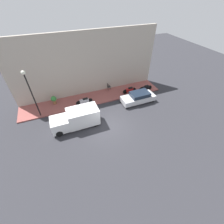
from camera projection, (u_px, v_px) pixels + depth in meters
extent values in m
plane|color=#2D2D33|center=(109.00, 127.00, 15.46)|extent=(60.00, 60.00, 0.00)
cube|color=#934C47|center=(94.00, 98.00, 19.24)|extent=(2.86, 17.73, 0.14)
cube|color=#B2A899|center=(88.00, 65.00, 17.91)|extent=(0.30, 17.73, 7.64)
cube|color=silver|center=(138.00, 98.00, 18.44)|extent=(1.69, 4.15, 0.65)
cube|color=#192333|center=(140.00, 94.00, 18.14)|extent=(1.49, 2.28, 0.45)
cylinder|color=black|center=(129.00, 106.00, 17.60)|extent=(0.20, 0.64, 0.64)
cylinder|color=black|center=(123.00, 99.00, 18.62)|extent=(0.20, 0.64, 0.64)
cylinder|color=black|center=(152.00, 100.00, 18.50)|extent=(0.20, 0.64, 0.64)
cylinder|color=black|center=(146.00, 94.00, 19.52)|extent=(0.20, 0.64, 0.64)
cube|color=white|center=(83.00, 116.00, 15.12)|extent=(1.81, 3.06, 1.75)
cube|color=white|center=(60.00, 124.00, 14.63)|extent=(1.72, 1.65, 1.22)
cube|color=#192333|center=(56.00, 122.00, 14.34)|extent=(1.54, 0.91, 0.49)
cylinder|color=black|center=(59.00, 133.00, 14.31)|extent=(0.22, 0.66, 0.66)
cylinder|color=black|center=(58.00, 123.00, 15.41)|extent=(0.22, 0.66, 0.66)
cylinder|color=black|center=(95.00, 124.00, 15.31)|extent=(0.22, 0.66, 0.66)
cylinder|color=black|center=(91.00, 114.00, 16.40)|extent=(0.22, 0.66, 0.66)
cube|color=black|center=(145.00, 88.00, 20.16)|extent=(0.30, 1.03, 0.36)
cube|color=black|center=(147.00, 86.00, 20.04)|extent=(0.27, 0.56, 0.12)
cylinder|color=black|center=(141.00, 90.00, 20.06)|extent=(0.10, 0.62, 0.62)
cylinder|color=black|center=(149.00, 88.00, 20.43)|extent=(0.10, 0.62, 0.62)
cube|color=#B7B7BF|center=(84.00, 101.00, 17.81)|extent=(0.30, 1.08, 0.43)
cube|color=black|center=(85.00, 99.00, 17.67)|extent=(0.27, 0.59, 0.12)
cylinder|color=black|center=(79.00, 103.00, 17.72)|extent=(0.10, 0.65, 0.65)
cylinder|color=black|center=(90.00, 101.00, 18.11)|extent=(0.10, 0.65, 0.65)
cube|color=#B21E1E|center=(129.00, 90.00, 19.73)|extent=(0.30, 1.00, 0.40)
cube|color=black|center=(130.00, 88.00, 19.60)|extent=(0.27, 0.55, 0.12)
cylinder|color=black|center=(125.00, 92.00, 19.65)|extent=(0.10, 0.62, 0.62)
cylinder|color=black|center=(134.00, 90.00, 20.00)|extent=(0.10, 0.62, 0.62)
cylinder|color=black|center=(33.00, 97.00, 15.01)|extent=(0.12, 0.12, 4.95)
sphere|color=silver|center=(23.00, 73.00, 13.32)|extent=(0.39, 0.39, 0.39)
cylinder|color=brown|center=(55.00, 102.00, 18.10)|extent=(0.37, 0.37, 0.43)
sphere|color=#337F38|center=(54.00, 99.00, 17.79)|extent=(0.65, 0.65, 0.65)
cube|color=#262626|center=(109.00, 87.00, 20.28)|extent=(0.40, 0.40, 0.04)
cube|color=#262626|center=(108.00, 85.00, 20.07)|extent=(0.40, 0.04, 0.46)
cylinder|color=#262626|center=(111.00, 89.00, 20.38)|extent=(0.04, 0.04, 0.47)
cylinder|color=#262626|center=(110.00, 87.00, 20.62)|extent=(0.04, 0.04, 0.47)
cylinder|color=#262626|center=(108.00, 89.00, 20.28)|extent=(0.04, 0.04, 0.47)
cylinder|color=#262626|center=(107.00, 88.00, 20.52)|extent=(0.04, 0.04, 0.47)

